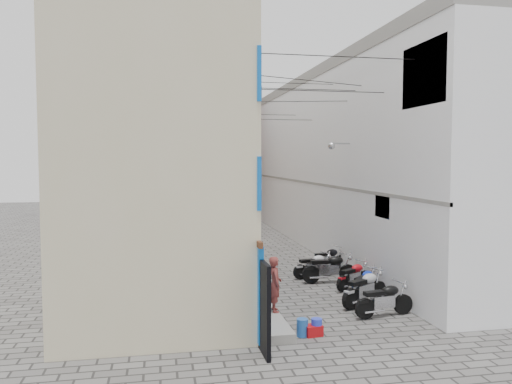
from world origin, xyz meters
TOP-DOWN VIEW (x-y plane):
  - ground at (0.00, 0.00)m, footprint 90.00×90.00m
  - plinth at (-2.05, 13.00)m, footprint 0.90×26.00m
  - building_left at (-4.98, 12.95)m, footprint 5.10×27.00m
  - building_right at (5.00, 13.00)m, footprint 5.94×26.00m
  - building_far_brick_left at (-2.00, 28.00)m, footprint 6.00×6.00m
  - building_far_brick_right at (3.00, 30.00)m, footprint 5.00×6.00m
  - building_far_concrete at (0.00, 34.00)m, footprint 8.00×5.00m
  - far_shopfront at (0.00, 25.20)m, footprint 2.00×0.30m
  - overhead_wires at (0.00, 7.64)m, footprint 5.80×13.02m
  - motorcycle_a at (1.49, 1.62)m, footprint 1.97×0.89m
  - motorcycle_b at (1.40, 2.79)m, footprint 2.12×1.59m
  - motorcycle_c at (1.79, 3.69)m, footprint 1.69×1.61m
  - motorcycle_d at (1.82, 4.75)m, footprint 1.82×1.42m
  - motorcycle_e at (1.27, 5.73)m, footprint 2.11×0.71m
  - motorcycle_f at (0.95, 6.62)m, footprint 1.89×0.99m
  - motorcycle_g at (1.90, 7.68)m, footprint 1.93×1.18m
  - person_a at (-1.70, 1.94)m, footprint 0.41×0.59m
  - person_b at (-2.06, 5.65)m, footprint 0.86×0.95m
  - water_jug_near at (-1.31, 0.50)m, footprint 0.38×0.38m
  - water_jug_far at (-0.92, 0.50)m, footprint 0.29×0.29m
  - red_crate at (-1.02, 0.50)m, footprint 0.49×0.40m

SIDE VIEW (x-z plane):
  - ground at x=0.00m, z-range 0.00..0.00m
  - plinth at x=-2.05m, z-range 0.00..0.25m
  - red_crate at x=-1.02m, z-range 0.00..0.28m
  - water_jug_far at x=-0.92m, z-range 0.00..0.44m
  - water_jug_near at x=-1.31m, z-range 0.00..0.46m
  - motorcycle_c at x=1.79m, z-range 0.00..1.03m
  - motorcycle_d at x=1.82m, z-range 0.00..1.04m
  - motorcycle_f at x=0.95m, z-range 0.00..1.04m
  - motorcycle_g at x=1.90m, z-range 0.00..1.07m
  - motorcycle_a at x=1.49m, z-range 0.00..1.10m
  - motorcycle_b at x=1.40m, z-range 0.00..1.20m
  - motorcycle_e at x=1.27m, z-range 0.00..1.21m
  - person_a at x=-1.70m, z-range 0.25..1.83m
  - person_b at x=-2.06m, z-range 0.25..1.84m
  - far_shopfront at x=0.00m, z-range 0.00..2.40m
  - building_far_brick_right at x=3.00m, z-range 0.00..8.00m
  - building_left at x=-4.98m, z-range 0.00..9.00m
  - building_right at x=5.00m, z-range 0.01..9.01m
  - building_far_brick_left at x=-2.00m, z-range 0.00..10.00m
  - building_far_concrete at x=0.00m, z-range 0.00..11.00m
  - overhead_wires at x=0.00m, z-range 6.46..7.79m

